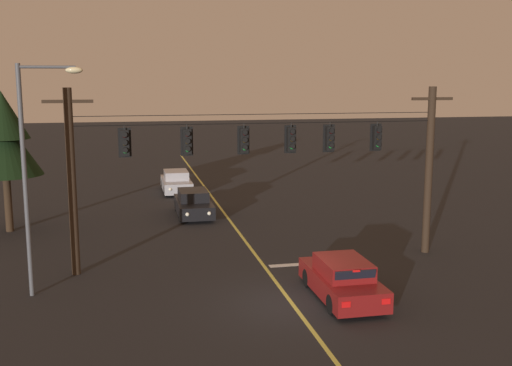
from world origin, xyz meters
name	(u,v)px	position (x,y,z in m)	size (l,w,h in m)	color
ground_plane	(292,303)	(0.00, 0.00, 0.00)	(180.00, 180.00, 0.00)	black
lane_centre_stripe	(235,227)	(0.00, 10.71, 0.00)	(0.14, 60.00, 0.01)	#D1C64C
stop_bar_paint	(310,264)	(1.90, 4.11, 0.00)	(3.40, 0.36, 0.01)	silver
signal_span_assembly	(261,173)	(0.00, 4.71, 3.66)	(16.24, 0.32, 7.03)	#2D2116
traffic_light_leftmost	(125,143)	(-5.24, 4.69, 4.98)	(0.48, 0.41, 1.22)	black
traffic_light_left_inner	(187,142)	(-2.91, 4.69, 4.98)	(0.48, 0.41, 1.22)	black
traffic_light_centre	(244,140)	(-0.69, 4.69, 4.98)	(0.48, 0.41, 1.22)	black
traffic_light_right_inner	(291,139)	(1.21, 4.69, 4.98)	(0.48, 0.41, 1.22)	black
traffic_light_rightmost	(330,139)	(2.82, 4.69, 4.98)	(0.48, 0.41, 1.22)	black
traffic_light_far_right	(377,138)	(4.84, 4.69, 4.98)	(0.48, 0.41, 1.22)	black
car_waiting_near_lane	(342,280)	(1.79, 0.15, 0.65)	(1.80, 4.33, 1.39)	maroon
car_oncoming_lead	(194,204)	(-1.72, 13.88, 0.65)	(1.80, 4.42, 1.39)	black
car_oncoming_trailing	(176,182)	(-2.05, 21.21, 0.65)	(1.80, 4.42, 1.39)	#A5A5AD
street_lamp_corner	(34,159)	(-8.22, 2.62, 4.72)	(2.11, 0.30, 7.84)	#4C4F54
tree_verge_near	(4,138)	(-10.89, 12.28, 4.57)	(3.50, 3.50, 6.80)	#332316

